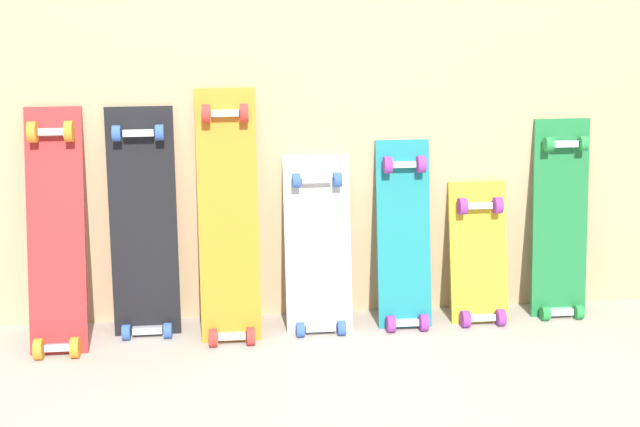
{
  "coord_description": "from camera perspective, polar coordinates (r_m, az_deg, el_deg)",
  "views": [
    {
      "loc": [
        -0.31,
        -3.03,
        1.33
      ],
      "look_at": [
        0.0,
        -0.07,
        0.43
      ],
      "focal_mm": 49.36,
      "sensor_mm": 36.0,
      "label": 1
    }
  ],
  "objects": [
    {
      "name": "skateboard_white",
      "position": [
        3.17,
        -0.13,
        -2.63
      ],
      "size": [
        0.24,
        0.23,
        0.69
      ],
      "color": "silver",
      "rests_on": "ground"
    },
    {
      "name": "plywood_wall_panel",
      "position": [
        3.15,
        -0.27,
        7.97
      ],
      "size": [
        2.65,
        0.04,
        1.69
      ],
      "primitive_type": "cube",
      "color": "tan",
      "rests_on": "ground"
    },
    {
      "name": "skateboard_teal",
      "position": [
        3.21,
        5.47,
        -1.95
      ],
      "size": [
        0.2,
        0.23,
        0.74
      ],
      "color": "#197A7F",
      "rests_on": "ground"
    },
    {
      "name": "skateboard_orange",
      "position": [
        3.1,
        -5.95,
        -0.76
      ],
      "size": [
        0.21,
        0.29,
        0.93
      ],
      "color": "orange",
      "rests_on": "ground"
    },
    {
      "name": "ground_plane",
      "position": [
        3.32,
        -0.13,
        -6.78
      ],
      "size": [
        12.0,
        12.0,
        0.0
      ],
      "primitive_type": "plane",
      "color": "#A89E8E"
    },
    {
      "name": "skateboard_yellow",
      "position": [
        3.31,
        10.28,
        -3.08
      ],
      "size": [
        0.21,
        0.22,
        0.57
      ],
      "color": "gold",
      "rests_on": "ground"
    },
    {
      "name": "skateboard_green",
      "position": [
        3.39,
        15.3,
        -0.91
      ],
      "size": [
        0.21,
        0.19,
        0.8
      ],
      "color": "#1E7238",
      "rests_on": "ground"
    },
    {
      "name": "skateboard_black",
      "position": [
        3.17,
        -11.36,
        -1.19
      ],
      "size": [
        0.24,
        0.2,
        0.88
      ],
      "color": "black",
      "rests_on": "ground"
    },
    {
      "name": "skateboard_red",
      "position": [
        3.14,
        -16.75,
        -1.64
      ],
      "size": [
        0.19,
        0.33,
        0.88
      ],
      "color": "#B22626",
      "rests_on": "ground"
    }
  ]
}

